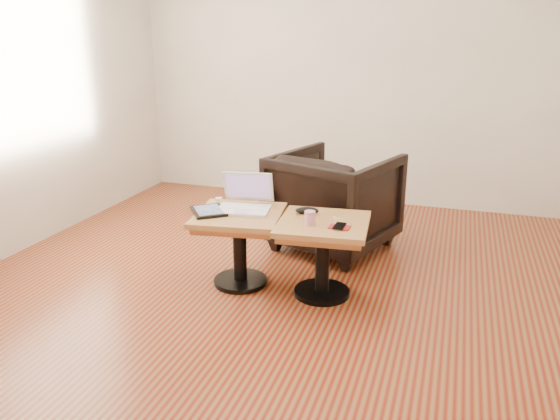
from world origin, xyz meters
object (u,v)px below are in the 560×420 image
(laptop, at_px, (245,202))
(armchair, at_px, (334,201))
(side_table_left, at_px, (239,231))
(side_table_right, at_px, (323,240))
(striped_cup, at_px, (310,218))

(laptop, distance_m, armchair, 0.91)
(side_table_left, distance_m, side_table_right, 0.58)
(side_table_right, distance_m, laptop, 0.61)
(side_table_left, relative_size, side_table_right, 1.04)
(side_table_right, bearing_deg, side_table_left, 175.52)
(side_table_left, xyz_separation_m, side_table_right, (0.58, 0.01, 0.00))
(laptop, bearing_deg, armchair, 50.53)
(side_table_left, height_order, side_table_right, same)
(side_table_right, height_order, armchair, armchair)
(side_table_left, xyz_separation_m, armchair, (0.46, 0.86, 0.01))
(striped_cup, distance_m, armchair, 0.96)
(armchair, bearing_deg, side_table_right, 117.10)
(side_table_right, bearing_deg, armchair, 92.41)
(armchair, bearing_deg, striped_cup, 112.27)
(side_table_right, relative_size, striped_cup, 6.94)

